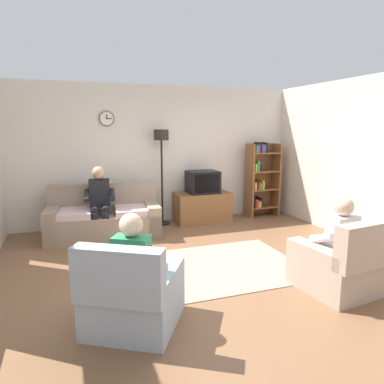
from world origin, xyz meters
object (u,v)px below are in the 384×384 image
Objects in this scene: tv_stand at (202,207)px; bookshelf at (260,178)px; floor_lamp at (161,151)px; armchair_near_window at (133,298)px; tv at (203,182)px; armchair_near_bookshelf at (339,267)px; person_on_couch at (100,199)px; person_in_left_armchair at (136,263)px; person_in_right_armchair at (335,239)px; couch at (104,219)px.

tv_stand is 1.46m from bookshelf.
armchair_near_window is (-1.19, -3.46, -1.16)m from floor_lamp.
tv is 3.45m from armchair_near_bookshelf.
person_on_couch is (-0.04, 2.90, 0.41)m from armchair_near_window.
person_on_couch is at bearing -155.55° from floor_lamp.
armchair_near_bookshelf is at bearing -70.87° from floor_lamp.
armchair_near_window is 2.93m from person_on_couch.
floor_lamp reaches higher than armchair_near_bookshelf.
person_in_left_armchair is 1.00× the size of person_in_right_armchair.
couch and armchair_near_bookshelf have the same top height.
person_in_right_armchair is (0.40, -3.29, -0.21)m from tv.
floor_lamp is (1.17, 0.45, 1.14)m from couch.
person_in_left_armchair is (-2.36, 0.12, 0.32)m from armchair_near_bookshelf.
armchair_near_window is 0.94× the size of person_on_couch.
armchair_near_window is at bearing -108.98° from floor_lamp.
person_in_right_armchair is (-0.96, -3.39, -0.21)m from bookshelf.
couch is at bearing -169.86° from tv_stand.
person_in_left_armchair is at bearing -134.57° from bookshelf.
armchair_near_bookshelf is at bearing -83.06° from tv.
floor_lamp reaches higher than person_in_right_armchair.
bookshelf is 1.63× the size of armchair_near_bookshelf.
person_in_right_armchair is at bearing -51.30° from couch.
floor_lamp is 1.59× the size of armchair_near_window.
person_on_couch is (-2.45, 2.94, 0.41)m from armchair_near_bookshelf.
bookshelf is at bearing 45.69° from armchair_near_window.
person_in_left_armchair is at bearing -120.67° from tv_stand.
person_on_couch is (-0.07, -0.11, 0.39)m from couch.
tv is at bearing 9.46° from couch.
tv is 3.93m from armchair_near_window.
tv is at bearing 59.15° from armchair_near_window.
person_on_couch is at bearing -121.33° from couch.
person_in_right_armchair is at bearing -70.57° from floor_lamp.
tv reaches higher than tv_stand.
couch is 0.41m from person_on_couch.
bookshelf is 3.53m from person_in_right_armchair.
armchair_near_window is at bearing -120.85° from tv.
floor_lamp is 3.84m from armchair_near_window.
armchair_near_window is 1.20× the size of armchair_near_bookshelf.
floor_lamp is 1.49× the size of person_on_couch.
tv is at bearing 12.13° from person_on_couch.
person_on_couch is 3.75m from person_in_right_armchair.
bookshelf is 0.86× the size of floor_lamp.
person_in_left_armchair is at bearing -89.55° from couch.
bookshelf is at bearing 74.19° from person_in_right_armchair.
tv_stand is 0.52m from tv.
bookshelf reaches higher than person_on_couch.
tv is 2.09m from person_on_couch.
tv reaches higher than armchair_near_bookshelf.
tv_stand is 3.35m from person_in_right_armchair.
bookshelf is (1.36, 0.07, 0.52)m from tv_stand.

